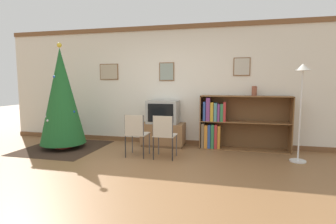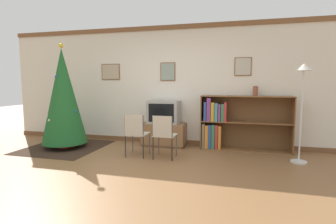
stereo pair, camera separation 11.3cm
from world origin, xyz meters
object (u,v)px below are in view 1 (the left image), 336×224
at_px(television, 163,112).
at_px(folding_chair_left, 136,133).
at_px(vase, 254,91).
at_px(bookshelf, 227,123).
at_px(christmas_tree, 62,97).
at_px(folding_chair_right, 164,134).
at_px(tv_console, 163,134).
at_px(standing_lamp, 302,87).

xyz_separation_m(television, folding_chair_left, (-0.28, -0.99, -0.30)).
relative_size(television, folding_chair_left, 0.84).
bearing_deg(vase, television, -176.93).
bearing_deg(bookshelf, television, -177.08).
height_order(christmas_tree, television, christmas_tree).
xyz_separation_m(television, bookshelf, (1.40, 0.07, -0.22)).
height_order(christmas_tree, bookshelf, christmas_tree).
distance_m(folding_chair_right, bookshelf, 1.55).
bearing_deg(folding_chair_left, bookshelf, 32.45).
xyz_separation_m(christmas_tree, bookshelf, (3.46, 0.77, -0.57)).
bearing_deg(bookshelf, folding_chair_right, -136.52).
xyz_separation_m(tv_console, television, (0.00, -0.00, 0.51)).
relative_size(christmas_tree, standing_lamp, 1.29).
bearing_deg(television, tv_console, 90.00).
height_order(tv_console, folding_chair_left, folding_chair_left).
xyz_separation_m(folding_chair_right, vase, (1.65, 1.09, 0.77)).
height_order(television, bookshelf, bookshelf).
bearing_deg(standing_lamp, folding_chair_right, -170.43).
xyz_separation_m(folding_chair_left, standing_lamp, (2.94, 0.40, 0.86)).
relative_size(tv_console, television, 1.39).
height_order(folding_chair_left, standing_lamp, standing_lamp).
distance_m(television, bookshelf, 1.41).
relative_size(television, folding_chair_right, 0.84).
relative_size(christmas_tree, folding_chair_left, 2.73).
distance_m(christmas_tree, bookshelf, 3.59).
height_order(folding_chair_right, bookshelf, bookshelf).
xyz_separation_m(folding_chair_right, standing_lamp, (2.39, 0.40, 0.86)).
bearing_deg(standing_lamp, christmas_tree, -178.71).
height_order(tv_console, vase, vase).
relative_size(tv_console, folding_chair_right, 1.16).
bearing_deg(television, standing_lamp, -12.49).
distance_m(tv_console, bookshelf, 1.43).
relative_size(television, bookshelf, 0.37).
bearing_deg(christmas_tree, folding_chair_right, -7.22).
bearing_deg(tv_console, vase, 2.99).
xyz_separation_m(tv_console, bookshelf, (1.40, 0.07, 0.29)).
bearing_deg(christmas_tree, tv_console, 18.72).
bearing_deg(folding_chair_right, vase, 33.52).
relative_size(christmas_tree, bookshelf, 1.21).
distance_m(folding_chair_right, vase, 2.13).
height_order(christmas_tree, standing_lamp, christmas_tree).
relative_size(tv_console, bookshelf, 0.52).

